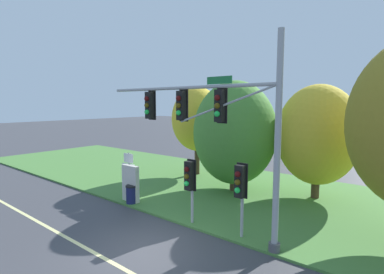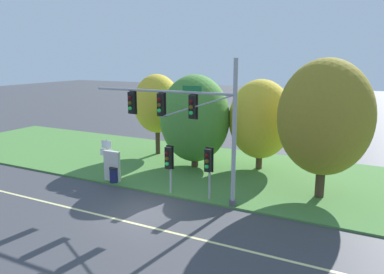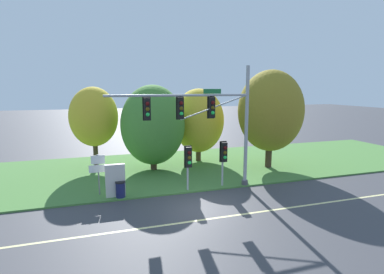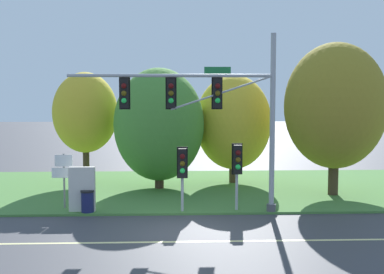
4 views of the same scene
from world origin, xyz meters
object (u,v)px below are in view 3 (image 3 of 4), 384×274
object	(u,v)px
pedestrian_signal_further_along	(188,159)
tree_nearest_road	(94,117)
tree_behind_signpost	(199,121)
tree_mid_verge	(270,111)
traffic_signal_mast	(207,116)
tree_left_of_mast	(153,125)
trash_bin	(120,189)
info_kiosk	(115,181)
route_sign_post	(98,168)
pedestrian_signal_near_kerb	(224,154)

from	to	relation	value
pedestrian_signal_further_along	tree_nearest_road	bearing A→B (deg)	126.21
tree_behind_signpost	tree_mid_verge	size ratio (longest dim) A/B	0.81
tree_mid_verge	traffic_signal_mast	bearing A→B (deg)	-152.44
traffic_signal_mast	tree_behind_signpost	xyz separation A→B (m)	(1.87, 7.01, -1.09)
tree_left_of_mast	trash_bin	xyz separation A→B (m)	(-2.88, -5.30, -2.93)
tree_nearest_road	tree_behind_signpost	bearing A→B (deg)	-1.66
tree_left_of_mast	trash_bin	distance (m)	6.70
pedestrian_signal_further_along	trash_bin	bearing A→B (deg)	177.97
tree_behind_signpost	info_kiosk	world-z (taller)	tree_behind_signpost
traffic_signal_mast	trash_bin	world-z (taller)	traffic_signal_mast
tree_nearest_road	info_kiosk	xyz separation A→B (m)	(1.06, -6.95, -3.02)
info_kiosk	pedestrian_signal_further_along	bearing A→B (deg)	-4.24
tree_nearest_road	tree_mid_verge	world-z (taller)	tree_mid_verge
route_sign_post	info_kiosk	world-z (taller)	route_sign_post
tree_nearest_road	tree_mid_verge	distance (m)	13.47
pedestrian_signal_further_along	tree_behind_signpost	size ratio (longest dim) A/B	0.45
pedestrian_signal_further_along	tree_left_of_mast	xyz separation A→B (m)	(-1.13, 5.44, 1.45)
pedestrian_signal_near_kerb	trash_bin	size ratio (longest dim) A/B	3.10
tree_mid_verge	info_kiosk	xyz separation A→B (m)	(-11.83, -3.05, -3.46)
pedestrian_signal_near_kerb	tree_nearest_road	distance (m)	10.63
tree_nearest_road	info_kiosk	distance (m)	7.65
tree_mid_verge	pedestrian_signal_near_kerb	bearing A→B (deg)	-148.27
tree_left_of_mast	trash_bin	bearing A→B (deg)	-118.52
tree_nearest_road	trash_bin	distance (m)	8.04
traffic_signal_mast	tree_left_of_mast	size ratio (longest dim) A/B	1.36
traffic_signal_mast	pedestrian_signal_further_along	world-z (taller)	traffic_signal_mast
info_kiosk	tree_left_of_mast	bearing A→B (deg)	58.60
route_sign_post	info_kiosk	size ratio (longest dim) A/B	1.26
route_sign_post	tree_nearest_road	size ratio (longest dim) A/B	0.38
tree_mid_verge	tree_left_of_mast	bearing A→B (deg)	166.61
route_sign_post	tree_behind_signpost	size ratio (longest dim) A/B	0.39
pedestrian_signal_further_along	route_sign_post	size ratio (longest dim) A/B	1.15
pedestrian_signal_further_along	trash_bin	size ratio (longest dim) A/B	2.97
tree_behind_signpost	trash_bin	size ratio (longest dim) A/B	6.56
pedestrian_signal_near_kerb	info_kiosk	bearing A→B (deg)	178.40
pedestrian_signal_near_kerb	pedestrian_signal_further_along	bearing A→B (deg)	-176.79
pedestrian_signal_near_kerb	info_kiosk	xyz separation A→B (m)	(-6.59, 0.18, -1.12)
info_kiosk	traffic_signal_mast	bearing A→B (deg)	-3.21
traffic_signal_mast	tree_mid_verge	xyz separation A→B (m)	(6.43, 3.36, -0.11)
traffic_signal_mast	route_sign_post	xyz separation A→B (m)	(-6.29, 0.93, -2.94)
pedestrian_signal_further_along	route_sign_post	xyz separation A→B (m)	(-5.15, 0.94, -0.38)
tree_behind_signpost	tree_mid_verge	distance (m)	5.92
traffic_signal_mast	info_kiosk	size ratio (longest dim) A/B	4.58
tree_nearest_road	pedestrian_signal_near_kerb	bearing A→B (deg)	-42.97
tree_behind_signpost	info_kiosk	xyz separation A→B (m)	(-7.27, -6.70, -2.48)
traffic_signal_mast	info_kiosk	bearing A→B (deg)	176.79
tree_left_of_mast	tree_behind_signpost	size ratio (longest dim) A/B	1.05
traffic_signal_mast	route_sign_post	world-z (taller)	traffic_signal_mast
route_sign_post	pedestrian_signal_near_kerb	bearing A→B (deg)	-6.20
tree_mid_verge	tree_behind_signpost	bearing A→B (deg)	141.31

